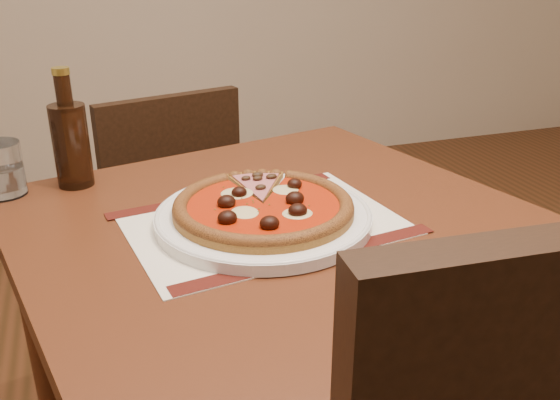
{
  "coord_description": "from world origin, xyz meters",
  "views": [
    {
      "loc": [
        -0.78,
        -0.15,
        1.16
      ],
      "look_at": [
        -0.49,
        0.68,
        0.78
      ],
      "focal_mm": 38.0,
      "sensor_mm": 36.0,
      "label": 1
    }
  ],
  "objects_px": {
    "plate": "(264,217)",
    "water_glass": "(0,169)",
    "table": "(284,277)",
    "pizza": "(263,206)",
    "chair_far": "(163,210)",
    "bottle": "(71,141)"
  },
  "relations": [
    {
      "from": "chair_far",
      "to": "pizza",
      "type": "height_order",
      "value": "chair_far"
    },
    {
      "from": "plate",
      "to": "water_glass",
      "type": "bearing_deg",
      "value": 146.62
    },
    {
      "from": "pizza",
      "to": "bottle",
      "type": "height_order",
      "value": "bottle"
    },
    {
      "from": "plate",
      "to": "pizza",
      "type": "relative_size",
      "value": 1.2
    },
    {
      "from": "table",
      "to": "bottle",
      "type": "xyz_separation_m",
      "value": [
        -0.31,
        0.28,
        0.19
      ]
    },
    {
      "from": "table",
      "to": "water_glass",
      "type": "xyz_separation_m",
      "value": [
        -0.43,
        0.27,
        0.15
      ]
    },
    {
      "from": "plate",
      "to": "bottle",
      "type": "distance_m",
      "value": 0.39
    },
    {
      "from": "table",
      "to": "plate",
      "type": "distance_m",
      "value": 0.12
    },
    {
      "from": "chair_far",
      "to": "plate",
      "type": "xyz_separation_m",
      "value": [
        0.07,
        -0.75,
        0.3
      ]
    },
    {
      "from": "water_glass",
      "to": "bottle",
      "type": "relative_size",
      "value": 0.44
    },
    {
      "from": "chair_far",
      "to": "plate",
      "type": "distance_m",
      "value": 0.81
    },
    {
      "from": "pizza",
      "to": "water_glass",
      "type": "bearing_deg",
      "value": 146.58
    },
    {
      "from": "chair_far",
      "to": "bottle",
      "type": "relative_size",
      "value": 3.77
    },
    {
      "from": "table",
      "to": "pizza",
      "type": "distance_m",
      "value": 0.14
    },
    {
      "from": "chair_far",
      "to": "water_glass",
      "type": "height_order",
      "value": "water_glass"
    },
    {
      "from": "chair_far",
      "to": "plate",
      "type": "relative_size",
      "value": 2.37
    },
    {
      "from": "plate",
      "to": "chair_far",
      "type": "bearing_deg",
      "value": 95.18
    },
    {
      "from": "table",
      "to": "pizza",
      "type": "xyz_separation_m",
      "value": [
        -0.03,
        0.0,
        0.13
      ]
    },
    {
      "from": "pizza",
      "to": "water_glass",
      "type": "relative_size",
      "value": 3.0
    },
    {
      "from": "water_glass",
      "to": "bottle",
      "type": "bearing_deg",
      "value": 3.71
    },
    {
      "from": "table",
      "to": "plate",
      "type": "height_order",
      "value": "plate"
    },
    {
      "from": "chair_far",
      "to": "bottle",
      "type": "bearing_deg",
      "value": 51.67
    }
  ]
}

